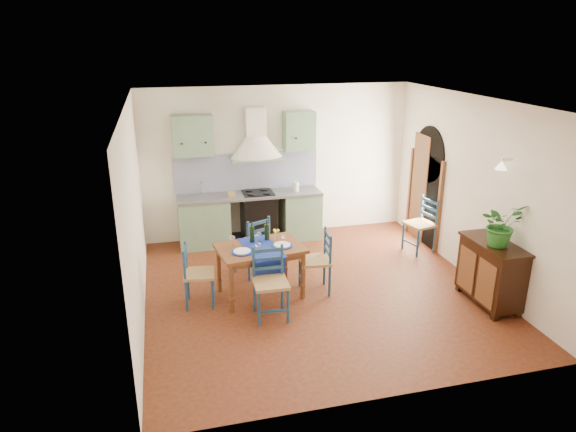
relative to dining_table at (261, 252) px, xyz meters
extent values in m
plane|color=#47190F|center=(0.83, -0.07, -0.68)|extent=(5.00, 5.00, 0.00)
cube|color=white|center=(0.83, 2.43, 0.72)|extent=(5.00, 0.04, 2.80)
cube|color=gray|center=(-0.62, 2.12, -0.24)|extent=(0.90, 0.60, 0.88)
cube|color=gray|center=(1.18, 2.12, -0.24)|extent=(0.70, 0.60, 0.88)
cube|color=black|center=(0.38, 2.12, -0.24)|extent=(0.60, 0.58, 0.88)
cube|color=slate|center=(0.23, 2.12, 0.22)|extent=(2.60, 0.64, 0.04)
cube|color=silver|center=(-0.62, 2.12, 0.22)|extent=(0.45, 0.40, 0.03)
cylinder|color=silver|center=(-0.62, 2.30, 0.37)|extent=(0.02, 0.02, 0.26)
cube|color=black|center=(0.38, 2.12, 0.25)|extent=(0.55, 0.48, 0.02)
cube|color=black|center=(0.23, 2.17, -0.64)|extent=(2.60, 0.50, 0.08)
cube|color=navy|center=(0.23, 2.39, 0.58)|extent=(2.65, 0.05, 0.68)
cube|color=gray|center=(-0.72, 2.25, 1.32)|extent=(0.70, 0.34, 0.70)
cube|color=gray|center=(1.18, 2.25, 1.32)|extent=(0.55, 0.34, 0.70)
cone|color=beige|center=(0.38, 2.18, 1.07)|extent=(0.96, 0.96, 0.40)
cube|color=beige|center=(0.38, 2.27, 1.52)|extent=(0.36, 0.30, 0.50)
cube|color=white|center=(3.33, -0.07, 0.72)|extent=(0.04, 5.00, 2.80)
cube|color=black|center=(3.31, 1.33, 0.15)|extent=(0.03, 1.00, 1.65)
cylinder|color=black|center=(3.31, 1.33, 0.97)|extent=(0.03, 1.00, 1.00)
cube|color=brown|center=(3.29, 0.79, 0.15)|extent=(0.06, 0.06, 1.65)
cube|color=brown|center=(3.29, 1.87, 0.15)|extent=(0.06, 0.06, 1.65)
cube|color=brown|center=(3.30, 1.55, 0.30)|extent=(0.04, 0.55, 1.96)
cylinder|color=silver|center=(3.27, -0.84, 1.37)|extent=(0.15, 0.04, 0.04)
cone|color=#FFEDC6|center=(3.17, -0.84, 1.30)|extent=(0.16, 0.16, 0.12)
cube|color=white|center=(-1.67, -0.07, 0.72)|extent=(0.04, 5.00, 2.80)
cube|color=silver|center=(0.83, -0.07, 2.13)|extent=(5.00, 5.00, 0.01)
cube|color=brown|center=(0.00, 0.00, 0.06)|extent=(1.31, 0.97, 0.05)
cube|color=brown|center=(0.00, 0.00, -0.01)|extent=(1.17, 0.83, 0.08)
cylinder|color=brown|center=(-0.48, -0.40, -0.32)|extent=(0.07, 0.07, 0.71)
cylinder|color=brown|center=(-0.58, 0.26, -0.32)|extent=(0.07, 0.07, 0.71)
cylinder|color=brown|center=(0.57, -0.25, -0.32)|extent=(0.07, 0.07, 0.71)
cylinder|color=brown|center=(0.48, 0.41, -0.32)|extent=(0.07, 0.07, 0.71)
cube|color=navy|center=(0.00, -0.05, 0.09)|extent=(0.58, 0.96, 0.01)
cube|color=navy|center=(0.05, -0.40, -0.10)|extent=(0.45, 0.08, 0.38)
cylinder|color=navy|center=(-0.29, -0.14, 0.10)|extent=(0.30, 0.30, 0.01)
cylinder|color=white|center=(-0.29, -0.14, 0.11)|extent=(0.24, 0.24, 0.01)
cylinder|color=navy|center=(0.31, -0.05, 0.10)|extent=(0.30, 0.30, 0.01)
cylinder|color=white|center=(0.31, -0.05, 0.11)|extent=(0.24, 0.24, 0.01)
cylinder|color=black|center=(-0.08, 0.20, 0.24)|extent=(0.07, 0.07, 0.32)
cylinder|color=black|center=(0.15, 0.23, 0.24)|extent=(0.07, 0.07, 0.32)
cylinder|color=white|center=(0.27, 0.20, 0.14)|extent=(0.05, 0.05, 0.10)
sphere|color=yellow|center=(0.27, 0.20, 0.23)|extent=(0.10, 0.10, 0.10)
cylinder|color=navy|center=(-0.20, -0.85, -0.43)|extent=(0.04, 0.04, 0.50)
cylinder|color=navy|center=(-0.18, -0.46, -0.19)|extent=(0.04, 0.04, 0.97)
cylinder|color=navy|center=(0.19, -0.86, -0.43)|extent=(0.04, 0.04, 0.50)
cylinder|color=navy|center=(0.21, -0.47, -0.19)|extent=(0.04, 0.04, 0.97)
cube|color=#A87D52|center=(0.00, -0.66, -0.17)|extent=(0.47, 0.47, 0.04)
cube|color=navy|center=(0.01, -0.47, -0.03)|extent=(0.41, 0.04, 0.05)
cube|color=navy|center=(0.01, -0.47, 0.10)|extent=(0.41, 0.04, 0.05)
cube|color=navy|center=(0.01, -0.47, 0.23)|extent=(0.41, 0.04, 0.05)
cube|color=navy|center=(0.00, -0.85, -0.49)|extent=(0.39, 0.05, 0.03)
cylinder|color=navy|center=(0.10, 1.01, -0.43)|extent=(0.04, 0.04, 0.51)
cylinder|color=navy|center=(0.26, 0.65, -0.19)|extent=(0.04, 0.04, 0.99)
cylinder|color=navy|center=(-0.26, 0.84, -0.43)|extent=(0.04, 0.04, 0.51)
cylinder|color=navy|center=(-0.10, 0.48, -0.19)|extent=(0.04, 0.04, 0.99)
cube|color=#A87D52|center=(0.00, 0.75, -0.16)|extent=(0.61, 0.61, 0.04)
cube|color=navy|center=(0.08, 0.57, -0.02)|extent=(0.39, 0.20, 0.05)
cube|color=navy|center=(0.08, 0.57, 0.11)|extent=(0.39, 0.20, 0.05)
cube|color=navy|center=(0.08, 0.57, 0.24)|extent=(0.39, 0.20, 0.05)
cube|color=navy|center=(-0.08, 0.92, -0.48)|extent=(0.37, 0.20, 0.03)
cylinder|color=navy|center=(-0.74, -0.26, -0.45)|extent=(0.04, 0.04, 0.46)
cylinder|color=navy|center=(-1.09, -0.22, -0.23)|extent=(0.04, 0.04, 0.90)
cylinder|color=navy|center=(-0.69, 0.10, -0.45)|extent=(0.04, 0.04, 0.46)
cylinder|color=navy|center=(-1.05, 0.14, -0.23)|extent=(0.04, 0.04, 0.90)
cube|color=#A87D52|center=(-0.89, -0.06, -0.20)|extent=(0.47, 0.47, 0.04)
cube|color=navy|center=(-1.07, -0.04, -0.08)|extent=(0.07, 0.38, 0.05)
cube|color=navy|center=(-1.07, -0.04, 0.04)|extent=(0.07, 0.38, 0.05)
cube|color=navy|center=(-1.07, -0.04, 0.16)|extent=(0.07, 0.38, 0.05)
cube|color=navy|center=(-0.72, -0.08, -0.50)|extent=(0.07, 0.36, 0.03)
cylinder|color=navy|center=(0.62, 0.13, -0.44)|extent=(0.04, 0.04, 0.49)
cylinder|color=navy|center=(1.00, 0.09, -0.20)|extent=(0.04, 0.04, 0.95)
cylinder|color=navy|center=(0.58, -0.25, -0.44)|extent=(0.04, 0.04, 0.49)
cylinder|color=navy|center=(0.96, -0.29, -0.20)|extent=(0.04, 0.04, 0.95)
cube|color=#A87D52|center=(0.79, -0.08, -0.18)|extent=(0.49, 0.49, 0.04)
cube|color=navy|center=(0.98, -0.10, -0.04)|extent=(0.07, 0.40, 0.05)
cube|color=navy|center=(0.98, -0.10, 0.08)|extent=(0.07, 0.40, 0.05)
cube|color=navy|center=(0.98, -0.10, 0.21)|extent=(0.07, 0.40, 0.05)
cube|color=navy|center=(0.60, -0.06, -0.49)|extent=(0.07, 0.38, 0.03)
cylinder|color=navy|center=(2.79, 1.07, -0.43)|extent=(0.04, 0.04, 0.49)
cylinder|color=navy|center=(3.17, 1.16, -0.20)|extent=(0.04, 0.04, 0.96)
cylinder|color=navy|center=(2.89, 0.69, -0.43)|extent=(0.04, 0.04, 0.49)
cylinder|color=navy|center=(3.26, 0.79, -0.20)|extent=(0.04, 0.04, 0.96)
cube|color=#A87D52|center=(3.03, 0.93, -0.17)|extent=(0.54, 0.54, 0.04)
cube|color=navy|center=(3.21, 0.97, -0.04)|extent=(0.12, 0.40, 0.05)
cube|color=navy|center=(3.21, 0.97, 0.09)|extent=(0.12, 0.40, 0.05)
cube|color=navy|center=(3.21, 0.97, 0.22)|extent=(0.12, 0.40, 0.05)
cube|color=navy|center=(2.84, 0.88, -0.49)|extent=(0.12, 0.38, 0.03)
cube|color=black|center=(3.09, -1.04, -0.19)|extent=(0.45, 1.00, 0.82)
cube|color=black|center=(3.09, -1.04, 0.24)|extent=(0.50, 1.05, 0.04)
cube|color=brown|center=(2.86, -1.27, -0.23)|extent=(0.02, 0.38, 0.63)
cube|color=brown|center=(2.86, -0.81, -0.23)|extent=(0.02, 0.38, 0.63)
cube|color=black|center=(2.92, -1.48, -0.64)|extent=(0.08, 0.08, 0.08)
cube|color=black|center=(2.92, -0.60, -0.64)|extent=(0.08, 0.08, 0.08)
cube|color=black|center=(3.27, -1.48, -0.64)|extent=(0.08, 0.08, 0.08)
cube|color=black|center=(3.27, -0.60, -0.64)|extent=(0.08, 0.08, 0.08)
imported|color=#226321|center=(3.08, -1.12, 0.56)|extent=(0.61, 0.55, 0.60)
camera|label=1|loc=(-1.27, -6.68, 2.96)|focal=32.00mm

